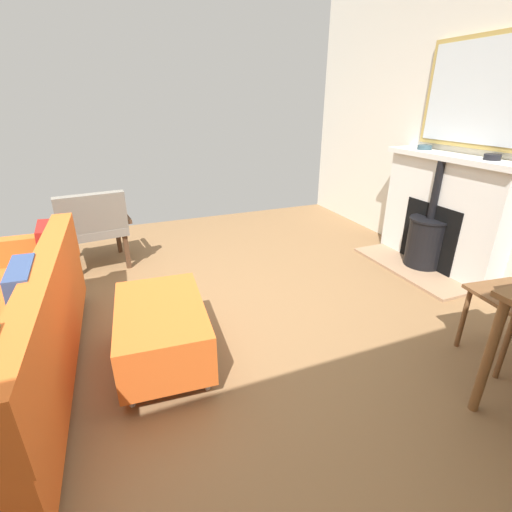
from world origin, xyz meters
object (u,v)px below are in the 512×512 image
object	(u,v)px
armchair_accent	(93,224)
mantel_bowl_far	(492,157)
fireplace	(438,219)
mantel_bowl_near	(425,147)
ottoman	(162,329)

from	to	relation	value
armchair_accent	mantel_bowl_far	bearing A→B (deg)	153.67
fireplace	mantel_bowl_far	world-z (taller)	mantel_bowl_far
fireplace	mantel_bowl_near	xyz separation A→B (m)	(-0.04, -0.36, 0.64)
mantel_bowl_far	armchair_accent	xyz separation A→B (m)	(3.18, -1.57, -0.68)
mantel_bowl_far	ottoman	size ratio (longest dim) A/B	0.15
mantel_bowl_far	armchair_accent	world-z (taller)	mantel_bowl_far
ottoman	mantel_bowl_far	bearing A→B (deg)	-177.29
mantel_bowl_near	mantel_bowl_far	distance (m)	0.73
mantel_bowl_near	armchair_accent	bearing A→B (deg)	-14.87
mantel_bowl_near	mantel_bowl_far	world-z (taller)	mantel_bowl_far
mantel_bowl_near	ottoman	world-z (taller)	mantel_bowl_near
fireplace	armchair_accent	bearing A→B (deg)	-21.03
mantel_bowl_near	fireplace	bearing A→B (deg)	84.19
mantel_bowl_near	ottoman	size ratio (longest dim) A/B	0.16
ottoman	armchair_accent	world-z (taller)	armchair_accent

